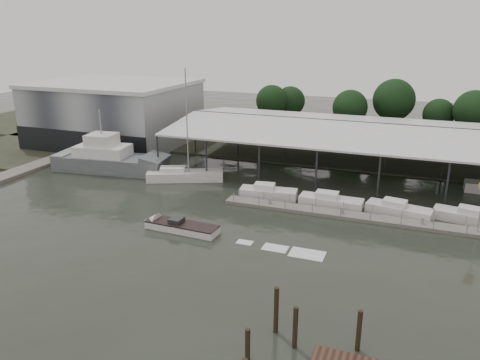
% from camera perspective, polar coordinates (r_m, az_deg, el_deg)
% --- Properties ---
extents(ground, '(200.00, 200.00, 0.00)m').
position_cam_1_polar(ground, '(46.23, -7.28, -6.50)').
color(ground, '#262C23').
rests_on(ground, ground).
extents(land_strip_far, '(140.00, 30.00, 0.30)m').
position_cam_1_polar(land_strip_far, '(83.65, 6.28, 4.83)').
color(land_strip_far, '#373B2C').
rests_on(land_strip_far, ground).
extents(land_strip_west, '(20.00, 40.00, 0.30)m').
position_cam_1_polar(land_strip_west, '(92.03, -20.78, 4.97)').
color(land_strip_west, '#373B2C').
rests_on(land_strip_west, ground).
extents(storage_warehouse, '(24.50, 20.50, 10.50)m').
position_cam_1_polar(storage_warehouse, '(83.60, -14.94, 7.95)').
color(storage_warehouse, '#969CA0').
rests_on(storage_warehouse, ground).
extents(covered_boat_shed, '(58.24, 24.00, 6.96)m').
position_cam_1_polar(covered_boat_shed, '(66.26, 17.69, 5.92)').
color(covered_boat_shed, silver).
rests_on(covered_boat_shed, ground).
extents(trawler_dock, '(3.00, 18.00, 0.50)m').
position_cam_1_polar(trawler_dock, '(73.98, -22.99, 1.84)').
color(trawler_dock, slate).
rests_on(trawler_dock, ground).
extents(floating_dock, '(28.00, 2.00, 1.40)m').
position_cam_1_polar(floating_dock, '(50.84, 13.41, -4.28)').
color(floating_dock, slate).
rests_on(floating_dock, ground).
extents(grey_trawler, '(16.49, 6.92, 8.84)m').
position_cam_1_polar(grey_trawler, '(67.73, -15.52, 2.40)').
color(grey_trawler, slate).
rests_on(grey_trawler, ground).
extents(white_sailboat, '(10.10, 6.35, 14.65)m').
position_cam_1_polar(white_sailboat, '(61.84, -6.88, 0.58)').
color(white_sailboat, white).
rests_on(white_sailboat, ground).
extents(speedboat_underway, '(19.16, 3.00, 2.00)m').
position_cam_1_polar(speedboat_underway, '(46.99, -7.80, -5.58)').
color(speedboat_underway, white).
rests_on(speedboat_underway, ground).
extents(moored_cruiser_0, '(6.92, 3.04, 1.70)m').
position_cam_1_polar(moored_cruiser_0, '(55.26, 3.41, -1.52)').
color(moored_cruiser_0, white).
rests_on(moored_cruiser_0, ground).
extents(moored_cruiser_1, '(7.05, 2.37, 1.70)m').
position_cam_1_polar(moored_cruiser_1, '(53.38, 10.96, -2.55)').
color(moored_cruiser_1, white).
rests_on(moored_cruiser_1, ground).
extents(moored_cruiser_2, '(7.04, 3.45, 1.70)m').
position_cam_1_polar(moored_cruiser_2, '(52.80, 18.73, -3.44)').
color(moored_cruiser_2, white).
rests_on(moored_cruiser_2, ground).
extents(moored_cruiser_3, '(9.01, 3.83, 1.70)m').
position_cam_1_polar(moored_cruiser_3, '(53.61, 27.05, -4.19)').
color(moored_cruiser_3, white).
rests_on(moored_cruiser_3, ground).
extents(mooring_pilings, '(6.41, 7.18, 3.91)m').
position_cam_1_polar(mooring_pilings, '(29.29, 5.53, -19.86)').
color(mooring_pilings, '#2D2316').
rests_on(mooring_pilings, ground).
extents(horizon_tree_line, '(69.11, 11.18, 10.82)m').
position_cam_1_polar(horizon_tree_line, '(85.87, 21.22, 8.10)').
color(horizon_tree_line, '#302015').
rests_on(horizon_tree_line, ground).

